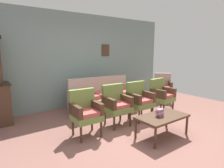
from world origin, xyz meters
TOP-DOWN VIEW (x-y plane):
  - ground_plane at (0.00, 0.00)m, footprint 7.68×7.68m
  - wall_back_with_decor at (0.00, 2.63)m, footprint 6.40×0.09m
  - floral_couch at (0.24, 1.75)m, footprint 1.87×0.93m
  - armchair_near_cabinet at (-0.91, 0.62)m, footprint 0.54×0.51m
  - armchair_by_doorway at (-0.11, 0.69)m, footprint 0.55×0.52m
  - armchair_near_couch_end at (0.56, 0.66)m, footprint 0.54×0.51m
  - armchair_row_middle at (1.39, 0.68)m, footprint 0.56×0.53m
  - wingback_chair_by_fireplace at (2.37, 1.42)m, footprint 0.71×0.71m
  - coffee_table at (0.24, -0.29)m, footprint 1.00×0.56m
  - book_stack_on_table at (0.18, -0.28)m, footprint 0.15×0.11m

SIDE VIEW (x-z plane):
  - ground_plane at x=0.00m, z-range 0.00..0.00m
  - floral_couch at x=0.24m, z-range -0.12..0.78m
  - coffee_table at x=0.24m, z-range 0.17..0.59m
  - book_stack_on_table at x=0.18m, z-range 0.42..0.56m
  - armchair_near_cabinet at x=-0.91m, z-range 0.05..0.95m
  - armchair_by_doorway at x=-0.11m, z-range 0.05..0.95m
  - armchair_near_couch_end at x=0.56m, z-range 0.05..0.95m
  - armchair_row_middle at x=1.39m, z-range 0.05..0.95m
  - wingback_chair_by_fireplace at x=2.37m, z-range 0.05..0.95m
  - wall_back_with_decor at x=0.00m, z-range 0.00..2.70m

